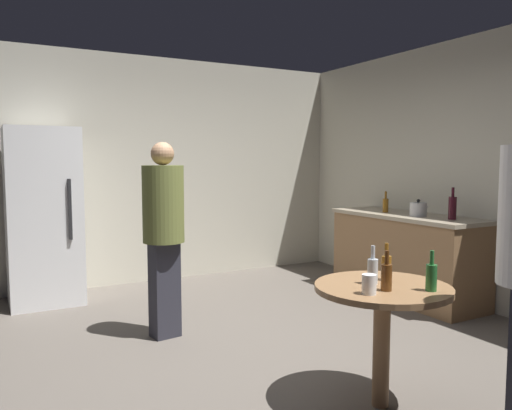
{
  "coord_description": "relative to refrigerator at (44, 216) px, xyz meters",
  "views": [
    {
      "loc": [
        -1.68,
        -3.34,
        1.47
      ],
      "look_at": [
        0.16,
        0.04,
        1.13
      ],
      "focal_mm": 35.36,
      "sensor_mm": 36.0,
      "label": 1
    }
  ],
  "objects": [
    {
      "name": "plastic_cup_white",
      "position": [
        1.3,
        -3.45,
        -0.11
      ],
      "size": [
        0.08,
        0.08,
        0.11
      ],
      "primitive_type": "cylinder",
      "color": "white",
      "rests_on": "foreground_table"
    },
    {
      "name": "beer_bottle_brown",
      "position": [
        1.44,
        -3.44,
        -0.08
      ],
      "size": [
        0.06,
        0.06,
        0.23
      ],
      "color": "#593314",
      "rests_on": "foreground_table"
    },
    {
      "name": "foreground_table",
      "position": [
        1.51,
        -3.34,
        -0.27
      ],
      "size": [
        0.8,
        0.8,
        0.73
      ],
      "color": "olive",
      "rests_on": "ground_plane"
    },
    {
      "name": "beer_bottle_clear",
      "position": [
        1.47,
        -3.29,
        -0.08
      ],
      "size": [
        0.06,
        0.06,
        0.23
      ],
      "color": "silver",
      "rests_on": "foreground_table"
    },
    {
      "name": "beer_bottle_amber",
      "position": [
        1.61,
        -3.25,
        -0.08
      ],
      "size": [
        0.06,
        0.06,
        0.23
      ],
      "color": "#8C5919",
      "rests_on": "foreground_table"
    },
    {
      "name": "kettle",
      "position": [
        3.37,
        -1.83,
        0.07
      ],
      "size": [
        0.24,
        0.17,
        0.18
      ],
      "color": "#B2B2B7",
      "rests_on": "kitchen_counter"
    },
    {
      "name": "beer_bottle_green",
      "position": [
        1.66,
        -3.57,
        -0.08
      ],
      "size": [
        0.06,
        0.06,
        0.23
      ],
      "color": "#26662D",
      "rests_on": "foreground_table"
    },
    {
      "name": "beer_bottle_on_counter",
      "position": [
        3.35,
        -1.37,
        0.08
      ],
      "size": [
        0.06,
        0.06,
        0.23
      ],
      "color": "#8C5919",
      "rests_on": "kitchen_counter"
    },
    {
      "name": "refrigerator",
      "position": [
        0.0,
        0.0,
        0.0
      ],
      "size": [
        0.7,
        0.68,
        1.8
      ],
      "color": "white",
      "rests_on": "ground_plane"
    },
    {
      "name": "person_in_olive_shirt",
      "position": [
        0.76,
        -1.57,
        0.04
      ],
      "size": [
        0.39,
        0.39,
        1.62
      ],
      "rotation": [
        0.0,
        0.0,
        -1.43
      ],
      "color": "#2D2D38",
      "rests_on": "ground_plane"
    },
    {
      "name": "ground_plane",
      "position": [
        1.14,
        -2.2,
        -0.95
      ],
      "size": [
        5.2,
        5.2,
        0.1
      ],
      "primitive_type": "cube",
      "color": "#5B544C"
    },
    {
      "name": "kitchen_counter",
      "position": [
        3.42,
        -1.63,
        -0.45
      ],
      "size": [
        0.64,
        1.77,
        0.9
      ],
      "color": "olive",
      "rests_on": "ground_plane"
    },
    {
      "name": "wine_bottle_on_counter",
      "position": [
        3.44,
        -2.2,
        0.12
      ],
      "size": [
        0.08,
        0.08,
        0.31
      ],
      "color": "#3F141E",
      "rests_on": "kitchen_counter"
    },
    {
      "name": "wall_back",
      "position": [
        1.14,
        0.43,
        0.45
      ],
      "size": [
        5.32,
        0.06,
        2.7
      ],
      "primitive_type": "cube",
      "color": "beige",
      "rests_on": "ground_plane"
    },
    {
      "name": "wall_side_right",
      "position": [
        3.77,
        -2.2,
        0.45
      ],
      "size": [
        0.06,
        5.2,
        2.7
      ],
      "primitive_type": "cube",
      "color": "beige",
      "rests_on": "ground_plane"
    }
  ]
}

